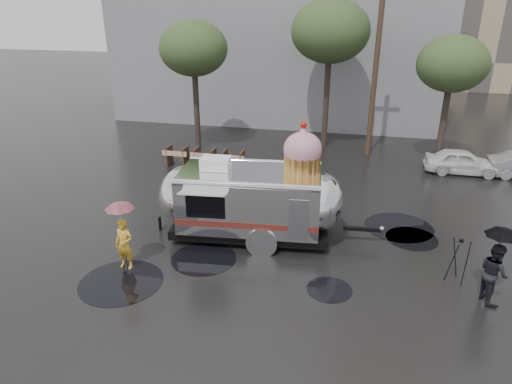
% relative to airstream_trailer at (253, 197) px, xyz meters
% --- Properties ---
extents(ground, '(120.00, 120.00, 0.00)m').
position_rel_airstream_trailer_xyz_m(ground, '(1.49, -3.37, -1.53)').
color(ground, black).
rests_on(ground, ground).
extents(puddles, '(11.02, 8.19, 0.01)m').
position_rel_airstream_trailer_xyz_m(puddles, '(1.06, -0.76, -1.53)').
color(puddles, black).
rests_on(puddles, ground).
extents(grey_building, '(22.00, 12.00, 13.00)m').
position_rel_airstream_trailer_xyz_m(grey_building, '(-2.51, 20.63, 4.97)').
color(grey_building, slate).
rests_on(grey_building, ground).
extents(utility_pole, '(1.60, 0.28, 9.00)m').
position_rel_airstream_trailer_xyz_m(utility_pole, '(3.99, 10.63, 3.09)').
color(utility_pole, '#473323').
rests_on(utility_pole, ground).
extents(tree_left, '(3.64, 3.64, 6.95)m').
position_rel_airstream_trailer_xyz_m(tree_left, '(-5.51, 9.63, 3.95)').
color(tree_left, '#382D26').
rests_on(tree_left, ground).
extents(tree_mid, '(4.20, 4.20, 8.03)m').
position_rel_airstream_trailer_xyz_m(tree_mid, '(1.49, 11.63, 4.81)').
color(tree_mid, '#382D26').
rests_on(tree_mid, ground).
extents(tree_right, '(3.36, 3.36, 6.42)m').
position_rel_airstream_trailer_xyz_m(tree_right, '(7.49, 9.63, 3.52)').
color(tree_right, '#382D26').
rests_on(tree_right, ground).
extents(barricade_row, '(4.30, 0.80, 1.00)m').
position_rel_airstream_trailer_xyz_m(barricade_row, '(-4.06, 6.59, -1.01)').
color(barricade_row, '#473323').
rests_on(barricade_row, ground).
extents(airstream_trailer, '(8.10, 3.55, 4.37)m').
position_rel_airstream_trailer_xyz_m(airstream_trailer, '(0.00, 0.00, 0.00)').
color(airstream_trailer, silver).
rests_on(airstream_trailer, ground).
extents(person_left, '(0.63, 0.44, 1.66)m').
position_rel_airstream_trailer_xyz_m(person_left, '(-3.48, -2.92, -0.70)').
color(person_left, gold).
rests_on(person_left, ground).
extents(umbrella_pink, '(1.10, 1.10, 2.30)m').
position_rel_airstream_trailer_xyz_m(umbrella_pink, '(-3.48, -2.92, 0.39)').
color(umbrella_pink, '#CE7780').
rests_on(umbrella_pink, ground).
extents(person_right, '(0.69, 0.96, 1.80)m').
position_rel_airstream_trailer_xyz_m(person_right, '(7.39, -2.20, -0.64)').
color(person_right, black).
rests_on(person_right, ground).
extents(umbrella_black, '(1.12, 1.12, 2.31)m').
position_rel_airstream_trailer_xyz_m(umbrella_black, '(7.39, -2.20, 0.40)').
color(umbrella_black, black).
rests_on(umbrella_black, ground).
extents(tripod, '(0.59, 0.55, 1.44)m').
position_rel_airstream_trailer_xyz_m(tripod, '(6.61, -1.39, -0.69)').
color(tripod, black).
rests_on(tripod, ground).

